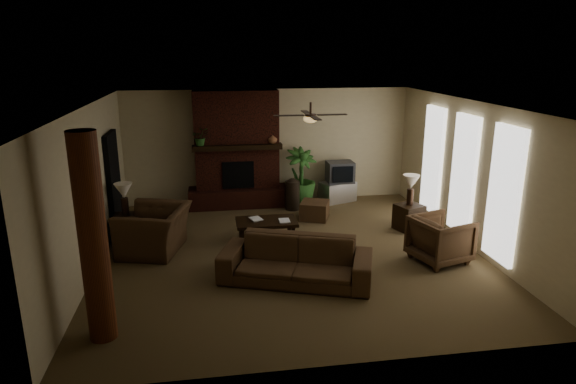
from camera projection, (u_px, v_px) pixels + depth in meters
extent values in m
plane|color=brown|center=(291.00, 254.00, 9.44)|extent=(7.00, 7.00, 0.00)
plane|color=silver|center=(292.00, 104.00, 8.66)|extent=(7.00, 7.00, 0.00)
plane|color=#C8B991|center=(269.00, 146.00, 12.37)|extent=(7.00, 0.00, 7.00)
plane|color=#C8B991|center=(341.00, 260.00, 5.73)|extent=(7.00, 0.00, 7.00)
plane|color=#C8B991|center=(90.00, 190.00, 8.53)|extent=(0.00, 7.00, 7.00)
plane|color=#C8B991|center=(471.00, 175.00, 9.57)|extent=(0.00, 7.00, 7.00)
cube|color=#411A11|center=(237.00, 149.00, 12.01)|extent=(2.00, 0.50, 2.80)
cube|color=#411A11|center=(238.00, 197.00, 12.25)|extent=(2.40, 0.70, 0.45)
cube|color=black|center=(238.00, 175.00, 11.93)|extent=(0.75, 0.04, 0.65)
cube|color=black|center=(237.00, 147.00, 11.72)|extent=(2.10, 0.28, 0.12)
cube|color=white|center=(433.00, 160.00, 11.10)|extent=(0.08, 0.85, 2.35)
cube|color=white|center=(463.00, 175.00, 9.77)|extent=(0.08, 0.85, 2.35)
cube|color=white|center=(504.00, 195.00, 8.44)|extent=(0.08, 0.85, 2.35)
cylinder|color=#5F2E17|center=(93.00, 240.00, 6.33)|extent=(0.36, 0.36, 2.80)
cube|color=black|center=(114.00, 183.00, 10.34)|extent=(0.10, 1.00, 2.10)
cylinder|color=#312016|center=(311.00, 109.00, 9.04)|extent=(0.04, 0.04, 0.24)
cylinder|color=#312016|center=(311.00, 116.00, 9.07)|extent=(0.20, 0.20, 0.06)
ellipsoid|color=#F2BF72|center=(311.00, 119.00, 9.09)|extent=(0.26, 0.26, 0.14)
cube|color=black|center=(332.00, 115.00, 9.13)|extent=(0.55, 0.12, 0.01)
cube|color=black|center=(289.00, 115.00, 9.01)|extent=(0.55, 0.12, 0.01)
cube|color=black|center=(306.00, 112.00, 9.45)|extent=(0.12, 0.55, 0.01)
cube|color=black|center=(315.00, 118.00, 8.69)|extent=(0.12, 0.55, 0.01)
imported|color=#4C3520|center=(296.00, 254.00, 8.21)|extent=(2.59, 1.52, 0.97)
imported|color=#4C3520|center=(154.00, 223.00, 9.41)|extent=(1.16, 1.49, 1.15)
imported|color=#4C3520|center=(441.00, 237.00, 8.99)|extent=(1.07, 1.11, 0.93)
cube|color=black|center=(266.00, 222.00, 9.97)|extent=(1.20, 0.70, 0.06)
cube|color=black|center=(243.00, 238.00, 9.71)|extent=(0.07, 0.07, 0.37)
cube|color=black|center=(293.00, 235.00, 9.86)|extent=(0.07, 0.07, 0.37)
cube|color=black|center=(241.00, 229.00, 10.19)|extent=(0.07, 0.07, 0.37)
cube|color=black|center=(289.00, 226.00, 10.34)|extent=(0.07, 0.07, 0.37)
cube|color=#4C3520|center=(315.00, 210.00, 11.32)|extent=(0.78, 0.78, 0.40)
cube|color=silver|center=(338.00, 192.00, 12.61)|extent=(0.97, 0.77, 0.50)
cube|color=#3C3C3E|center=(340.00, 172.00, 12.48)|extent=(0.66, 0.51, 0.52)
cube|color=black|center=(343.00, 174.00, 12.23)|extent=(0.52, 0.04, 0.40)
cylinder|color=black|center=(293.00, 195.00, 11.93)|extent=(0.34, 0.34, 0.70)
sphere|color=black|center=(293.00, 185.00, 11.86)|extent=(0.34, 0.34, 0.34)
imported|color=#2F5E25|center=(300.00, 189.00, 12.30)|extent=(1.25, 1.60, 0.79)
cube|color=black|center=(127.00, 228.00, 9.98)|extent=(0.52, 0.52, 0.55)
cylinder|color=#312016|center=(125.00, 206.00, 9.87)|extent=(0.18, 0.18, 0.35)
cone|color=white|center=(124.00, 191.00, 9.78)|extent=(0.46, 0.46, 0.30)
cube|color=black|center=(409.00, 217.00, 10.62)|extent=(0.64, 0.64, 0.55)
cylinder|color=#312016|center=(410.00, 197.00, 10.51)|extent=(0.18, 0.18, 0.35)
cone|color=white|center=(411.00, 182.00, 10.42)|extent=(0.46, 0.46, 0.30)
imported|color=#2F5E25|center=(201.00, 139.00, 11.55)|extent=(0.44, 0.47, 0.33)
imported|color=brown|center=(273.00, 139.00, 11.85)|extent=(0.24, 0.25, 0.22)
imported|color=#999999|center=(251.00, 214.00, 9.92)|extent=(0.21, 0.09, 0.29)
imported|color=#999999|center=(279.00, 215.00, 9.86)|extent=(0.21, 0.03, 0.29)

